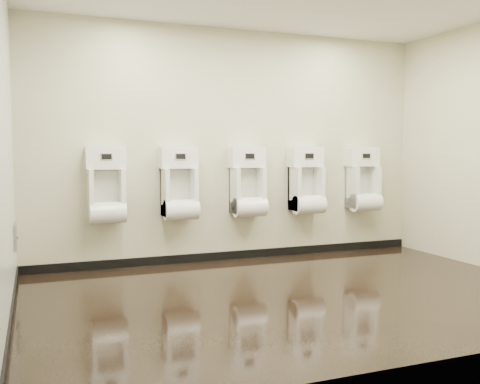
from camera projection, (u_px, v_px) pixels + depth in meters
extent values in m
cube|color=black|center=(300.00, 294.00, 5.00)|extent=(5.00, 3.50, 0.00)
cube|color=beige|center=(234.00, 146.00, 6.52)|extent=(5.00, 0.02, 2.80)
cube|color=beige|center=(435.00, 139.00, 3.26)|extent=(5.00, 0.02, 2.80)
cube|color=beige|center=(4.00, 142.00, 3.99)|extent=(0.02, 3.50, 2.80)
cube|color=silver|center=(4.00, 142.00, 3.99)|extent=(0.01, 3.50, 2.80)
cube|color=black|center=(235.00, 255.00, 6.61)|extent=(5.00, 0.02, 0.10)
cube|color=black|center=(11.00, 318.00, 4.10)|extent=(0.02, 3.50, 0.10)
cube|color=#9E9EA3|center=(15.00, 237.00, 5.18)|extent=(0.03, 0.25, 0.25)
cylinder|color=silver|center=(17.00, 237.00, 5.19)|extent=(0.02, 0.04, 0.04)
cube|color=white|center=(106.00, 194.00, 5.87)|extent=(0.39, 0.28, 0.55)
cube|color=silver|center=(105.00, 190.00, 5.95)|extent=(0.29, 0.01, 0.43)
cylinder|color=white|center=(108.00, 213.00, 5.82)|extent=(0.39, 0.24, 0.24)
cube|color=white|center=(105.00, 158.00, 5.88)|extent=(0.43, 0.20, 0.24)
cube|color=black|center=(107.00, 157.00, 5.77)|extent=(0.11, 0.01, 0.06)
cube|color=silver|center=(107.00, 157.00, 5.78)|extent=(0.13, 0.01, 0.08)
cylinder|color=silver|center=(126.00, 158.00, 5.95)|extent=(0.01, 0.03, 0.03)
cube|color=white|center=(179.00, 192.00, 6.17)|extent=(0.39, 0.28, 0.55)
cube|color=silver|center=(177.00, 188.00, 6.25)|extent=(0.29, 0.01, 0.43)
cylinder|color=white|center=(181.00, 210.00, 6.11)|extent=(0.39, 0.24, 0.24)
cube|color=white|center=(178.00, 158.00, 6.17)|extent=(0.43, 0.20, 0.24)
cube|color=black|center=(181.00, 157.00, 6.07)|extent=(0.11, 0.01, 0.06)
cube|color=silver|center=(181.00, 157.00, 6.07)|extent=(0.13, 0.01, 0.08)
cylinder|color=silver|center=(197.00, 158.00, 6.25)|extent=(0.01, 0.03, 0.03)
cube|color=white|center=(248.00, 190.00, 6.47)|extent=(0.39, 0.28, 0.55)
cube|color=silver|center=(245.00, 187.00, 6.55)|extent=(0.29, 0.01, 0.43)
cylinder|color=white|center=(250.00, 207.00, 6.42)|extent=(0.39, 0.24, 0.24)
cube|color=white|center=(247.00, 158.00, 6.48)|extent=(0.43, 0.20, 0.24)
cube|color=black|center=(250.00, 156.00, 6.38)|extent=(0.11, 0.01, 0.06)
cube|color=silver|center=(250.00, 156.00, 6.38)|extent=(0.13, 0.01, 0.08)
cylinder|color=silver|center=(263.00, 158.00, 6.56)|extent=(0.01, 0.03, 0.03)
cube|color=white|center=(307.00, 189.00, 6.76)|extent=(0.39, 0.28, 0.55)
cube|color=silver|center=(303.00, 185.00, 6.84)|extent=(0.29, 0.01, 0.43)
cylinder|color=white|center=(309.00, 205.00, 6.71)|extent=(0.39, 0.24, 0.24)
cube|color=white|center=(305.00, 158.00, 6.77)|extent=(0.43, 0.20, 0.24)
cube|color=black|center=(309.00, 156.00, 6.66)|extent=(0.11, 0.01, 0.06)
cube|color=silver|center=(309.00, 156.00, 6.67)|extent=(0.13, 0.01, 0.08)
cylinder|color=silver|center=(321.00, 158.00, 6.84)|extent=(0.01, 0.03, 0.03)
cube|color=white|center=(363.00, 187.00, 7.06)|extent=(0.39, 0.28, 0.55)
cube|color=silver|center=(359.00, 184.00, 7.14)|extent=(0.29, 0.01, 0.43)
cylinder|color=white|center=(366.00, 202.00, 7.01)|extent=(0.39, 0.24, 0.24)
cube|color=white|center=(362.00, 157.00, 7.07)|extent=(0.43, 0.20, 0.24)
cube|color=black|center=(367.00, 156.00, 6.97)|extent=(0.11, 0.01, 0.06)
cube|color=silver|center=(366.00, 156.00, 6.97)|extent=(0.13, 0.01, 0.08)
cylinder|color=silver|center=(376.00, 157.00, 7.15)|extent=(0.01, 0.03, 0.03)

